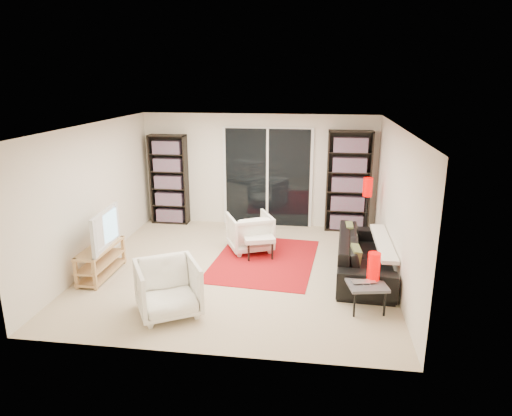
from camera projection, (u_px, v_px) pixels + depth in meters
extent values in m
plane|color=beige|center=(239.00, 269.00, 7.74)|extent=(5.00, 5.00, 0.00)
cube|color=silver|center=(258.00, 170.00, 9.79)|extent=(5.00, 0.02, 2.40)
cube|color=silver|center=(199.00, 260.00, 5.03)|extent=(5.00, 0.02, 2.40)
cube|color=silver|center=(93.00, 195.00, 7.74)|extent=(0.02, 5.00, 2.40)
cube|color=silver|center=(397.00, 206.00, 7.08)|extent=(0.02, 5.00, 2.40)
cube|color=white|center=(237.00, 126.00, 7.08)|extent=(5.00, 5.00, 0.02)
cube|color=white|center=(268.00, 178.00, 9.78)|extent=(1.92, 0.06, 2.16)
cube|color=black|center=(267.00, 178.00, 9.74)|extent=(1.80, 0.02, 2.10)
cube|color=white|center=(267.00, 178.00, 9.73)|extent=(0.05, 0.02, 2.10)
cube|color=black|center=(169.00, 180.00, 9.95)|extent=(0.80, 0.30, 1.95)
cube|color=#9A1045|center=(169.00, 180.00, 9.94)|extent=(0.70, 0.22, 1.85)
cube|color=black|center=(348.00, 182.00, 9.43)|extent=(0.90, 0.30, 2.10)
cube|color=#9A1045|center=(348.00, 182.00, 9.41)|extent=(0.80, 0.22, 2.00)
cube|color=tan|center=(100.00, 248.00, 7.36)|extent=(0.36, 1.13, 0.04)
cube|color=tan|center=(101.00, 261.00, 7.43)|extent=(0.36, 1.13, 0.03)
cube|color=tan|center=(102.00, 272.00, 7.48)|extent=(0.36, 1.13, 0.04)
cube|color=tan|center=(76.00, 274.00, 6.95)|extent=(0.05, 0.05, 0.50)
cube|color=tan|center=(107.00, 249.00, 7.94)|extent=(0.05, 0.05, 0.50)
cube|color=tan|center=(95.00, 275.00, 6.91)|extent=(0.05, 0.05, 0.50)
cube|color=tan|center=(123.00, 250.00, 7.90)|extent=(0.05, 0.05, 0.50)
imported|color=black|center=(99.00, 229.00, 7.27)|extent=(0.22, 1.07, 0.61)
cube|color=#AA1014|center=(264.00, 260.00, 8.09)|extent=(1.90, 2.46, 0.01)
imported|color=black|center=(365.00, 255.00, 7.47)|extent=(1.00, 2.28, 0.65)
imported|color=white|center=(250.00, 232.00, 8.50)|extent=(1.01, 1.02, 0.70)
imported|color=white|center=(168.00, 288.00, 6.19)|extent=(1.10, 1.11, 0.75)
cube|color=white|center=(259.00, 238.00, 8.15)|extent=(0.64, 0.58, 0.08)
cylinder|color=black|center=(249.00, 253.00, 8.01)|extent=(0.04, 0.04, 0.32)
cylinder|color=black|center=(246.00, 246.00, 8.33)|extent=(0.04, 0.04, 0.32)
cylinder|color=black|center=(272.00, 251.00, 8.08)|extent=(0.04, 0.04, 0.32)
cylinder|color=black|center=(268.00, 245.00, 8.40)|extent=(0.04, 0.04, 0.32)
cube|color=#4C4C51|center=(366.00, 284.00, 6.31)|extent=(0.61, 0.61, 0.04)
cylinder|color=black|center=(354.00, 304.00, 6.15)|extent=(0.03, 0.03, 0.38)
cylinder|color=black|center=(347.00, 290.00, 6.55)|extent=(0.03, 0.03, 0.38)
cylinder|color=black|center=(385.00, 303.00, 6.17)|extent=(0.03, 0.03, 0.38)
cylinder|color=black|center=(375.00, 289.00, 6.57)|extent=(0.03, 0.03, 0.38)
imported|color=silver|center=(365.00, 283.00, 6.25)|extent=(0.37, 0.29, 0.03)
cylinder|color=#D10100|center=(374.00, 266.00, 6.35)|extent=(0.18, 0.18, 0.40)
cylinder|color=black|center=(364.00, 243.00, 8.90)|extent=(0.20, 0.20, 0.03)
cylinder|color=black|center=(365.00, 220.00, 8.77)|extent=(0.03, 0.03, 0.99)
cylinder|color=#D10100|center=(368.00, 187.00, 8.59)|extent=(0.18, 0.18, 0.36)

